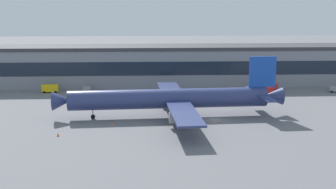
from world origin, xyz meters
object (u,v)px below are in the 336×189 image
(fuel_truck, at_px, (270,89))
(traffic_cone_0, at_px, (112,123))
(airliner, at_px, (172,99))
(traffic_cone_2, at_px, (219,122))
(pushback_tractor, at_px, (87,90))
(traffic_cone_1, at_px, (58,135))
(crew_van, at_px, (50,88))
(baggage_tug, at_px, (335,89))

(fuel_truck, xyz_separation_m, traffic_cone_0, (-47.21, -32.38, -1.55))
(airliner, bearing_deg, traffic_cone_2, -31.48)
(pushback_tractor, relative_size, traffic_cone_1, 6.71)
(pushback_tractor, bearing_deg, traffic_cone_1, -89.95)
(fuel_truck, relative_size, crew_van, 1.59)
(traffic_cone_1, relative_size, traffic_cone_2, 1.29)
(crew_van, relative_size, baggage_tug, 1.38)
(airliner, xyz_separation_m, crew_van, (-38.14, 33.59, -3.28))
(crew_van, height_order, baggage_tug, crew_van)
(pushback_tractor, xyz_separation_m, traffic_cone_0, (11.07, -39.43, -0.72))
(fuel_truck, height_order, traffic_cone_1, fuel_truck)
(baggage_tug, xyz_separation_m, traffic_cone_0, (-70.06, -36.17, -0.76))
(pushback_tractor, xyz_separation_m, traffic_cone_2, (36.99, -39.33, -0.76))
(airliner, height_order, crew_van, airliner)
(traffic_cone_0, relative_size, traffic_cone_1, 0.88)
(airliner, xyz_separation_m, fuel_truck, (32.33, 25.53, -2.85))
(traffic_cone_1, xyz_separation_m, traffic_cone_2, (36.94, 9.19, -0.08))
(traffic_cone_1, distance_m, traffic_cone_2, 38.07)
(airliner, distance_m, traffic_cone_2, 13.68)
(crew_van, relative_size, traffic_cone_2, 9.33)
(traffic_cone_0, bearing_deg, traffic_cone_1, -140.49)
(baggage_tug, height_order, traffic_cone_2, baggage_tug)
(crew_van, height_order, traffic_cone_0, crew_van)
(fuel_truck, relative_size, traffic_cone_0, 13.05)
(airliner, xyz_separation_m, traffic_cone_1, (-25.91, -15.95, -4.36))
(crew_van, xyz_separation_m, traffic_cone_1, (12.22, -49.54, -1.09))
(airliner, bearing_deg, traffic_cone_1, -148.39)
(baggage_tug, bearing_deg, pushback_tractor, 177.70)
(crew_van, xyz_separation_m, traffic_cone_2, (49.17, -40.35, -1.17))
(fuel_truck, distance_m, traffic_cone_0, 57.27)
(pushback_tractor, relative_size, fuel_truck, 0.58)
(crew_van, bearing_deg, traffic_cone_1, -76.14)
(baggage_tug, distance_m, traffic_cone_1, 92.87)
(pushback_tractor, relative_size, traffic_cone_0, 7.59)
(pushback_tractor, height_order, traffic_cone_0, pushback_tractor)
(baggage_tug, xyz_separation_m, traffic_cone_1, (-81.09, -45.27, -0.71))
(traffic_cone_1, bearing_deg, pushback_tractor, 90.05)
(traffic_cone_2, bearing_deg, fuel_truck, 56.59)
(airliner, height_order, pushback_tractor, airliner)
(crew_van, distance_m, traffic_cone_1, 51.04)
(baggage_tug, bearing_deg, airliner, -152.02)
(airliner, height_order, baggage_tug, airliner)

